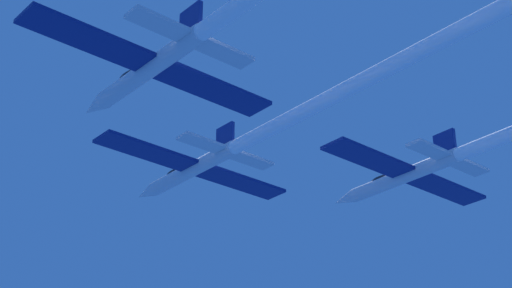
# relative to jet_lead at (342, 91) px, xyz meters

# --- Properties ---
(jet_lead) EXTENTS (17.66, 58.38, 2.92)m
(jet_lead) POSITION_rel_jet_lead_xyz_m (0.00, 0.00, 0.00)
(jet_lead) COLOR silver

